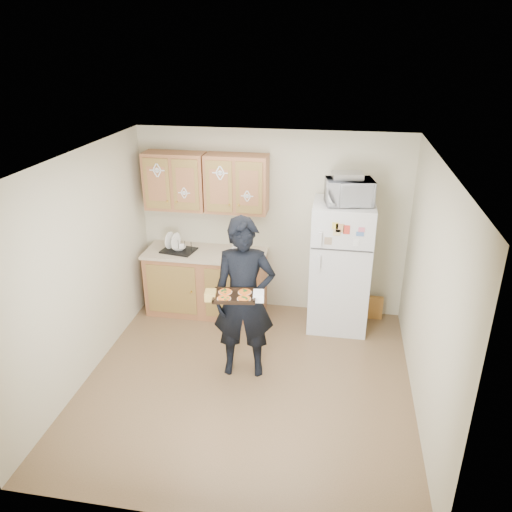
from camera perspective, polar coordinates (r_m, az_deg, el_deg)
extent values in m
plane|color=brown|center=(5.77, -1.00, -14.13)|extent=(3.60, 3.60, 0.00)
plane|color=silver|center=(4.69, -1.22, 10.89)|extent=(3.60, 3.60, 0.00)
cube|color=beige|center=(6.74, 1.78, 3.78)|extent=(3.60, 0.04, 2.50)
cube|color=beige|center=(3.63, -6.64, -15.48)|extent=(3.60, 0.04, 2.50)
cube|color=beige|center=(5.70, -19.18, -1.41)|extent=(0.04, 3.60, 2.50)
cube|color=beige|center=(5.12, 19.18, -4.30)|extent=(0.04, 3.60, 2.50)
cube|color=silver|center=(6.49, 9.59, -1.17)|extent=(0.75, 0.70, 1.70)
cube|color=#995D35|center=(6.94, -5.66, -3.11)|extent=(1.60, 0.60, 0.86)
cube|color=tan|center=(6.75, -5.81, 0.31)|extent=(1.64, 0.64, 0.04)
cube|color=#995D35|center=(6.68, -9.18, 8.47)|extent=(0.80, 0.33, 0.75)
cube|color=#995D35|center=(6.47, -2.21, 8.25)|extent=(0.80, 0.33, 0.75)
cube|color=#C09143|center=(7.04, 13.45, -5.76)|extent=(0.20, 0.07, 0.32)
imported|color=black|center=(5.45, -1.36, -4.95)|extent=(0.73, 0.53, 1.86)
cube|color=black|center=(5.11, -2.47, -4.64)|extent=(0.47, 0.37, 0.04)
cylinder|color=orange|center=(5.05, -3.68, -4.84)|extent=(0.14, 0.14, 0.02)
cylinder|color=orange|center=(5.03, -1.39, -4.88)|extent=(0.14, 0.14, 0.02)
cylinder|color=orange|center=(5.18, -3.53, -4.08)|extent=(0.14, 0.14, 0.02)
cylinder|color=orange|center=(5.16, -1.30, -4.12)|extent=(0.14, 0.14, 0.02)
imported|color=silver|center=(6.10, 10.60, 7.21)|extent=(0.61, 0.47, 0.31)
cube|color=#B9B9C0|center=(6.08, 10.40, 9.04)|extent=(0.39, 0.30, 0.08)
cube|color=black|center=(6.79, -8.87, 1.24)|extent=(0.48, 0.39, 0.17)
imported|color=white|center=(6.80, -8.83, 0.92)|extent=(0.24, 0.24, 0.05)
imported|color=silver|center=(6.55, -2.58, 0.67)|extent=(0.09, 0.09, 0.17)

